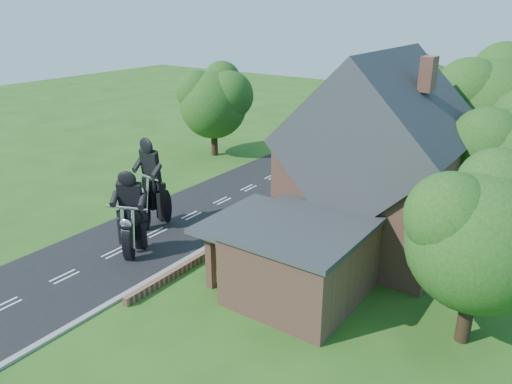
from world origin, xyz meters
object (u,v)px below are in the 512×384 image
Objects in this scene: annex at (299,259)px; motorcycle_lead at (135,243)px; garden_wall at (267,218)px; house at (378,166)px; motorcycle_follow at (154,213)px.

motorcycle_lead is (-8.77, -1.71, -1.07)m from annex.
house is (6.19, 1.00, 4.14)m from garden_wall.
garden_wall is 2.15× the size of house.
garden_wall is at bearing -170.83° from house.
garden_wall is 7.52m from house.
motorcycle_lead is at bearing 127.34° from motorcycle_follow.
motorcycle_follow is (-5.04, -4.35, 0.60)m from garden_wall.
annex is at bearing 169.31° from motorcycle_lead.
annex is at bearing -95.24° from house.
house is 13.19m from motorcycle_lead.
house reaches higher than motorcycle_lead.
garden_wall is 14.72× the size of motorcycle_lead.
motorcycle_lead is at bearing -113.10° from garden_wall.
annex is at bearing 179.41° from motorcycle_follow.
house reaches higher than garden_wall.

